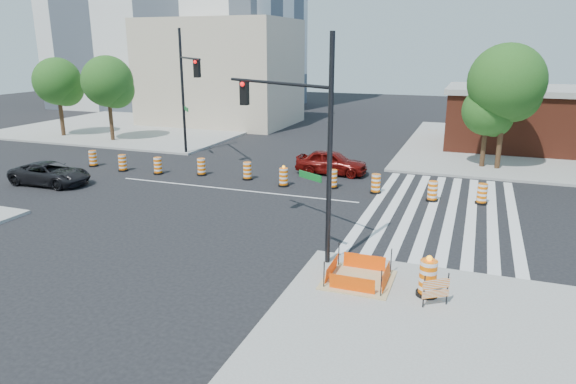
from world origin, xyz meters
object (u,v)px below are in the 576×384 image
signal_pole_nw (187,82)px  signal_pole_se (298,126)px  red_coupe (332,162)px  dark_suv (50,174)px

signal_pole_nw → signal_pole_se: bearing=2.1°
red_coupe → signal_pole_nw: signal_pole_nw is taller
red_coupe → signal_pole_se: size_ratio=0.55×
dark_suv → red_coupe: bearing=-62.3°
dark_suv → signal_pole_nw: 10.52m
signal_pole_se → signal_pole_nw: 18.06m
signal_pole_se → signal_pole_nw: signal_pole_nw is taller
signal_pole_se → signal_pole_nw: bearing=-15.7°
red_coupe → signal_pole_nw: size_ratio=0.51×
signal_pole_nw → red_coupe: bearing=44.2°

